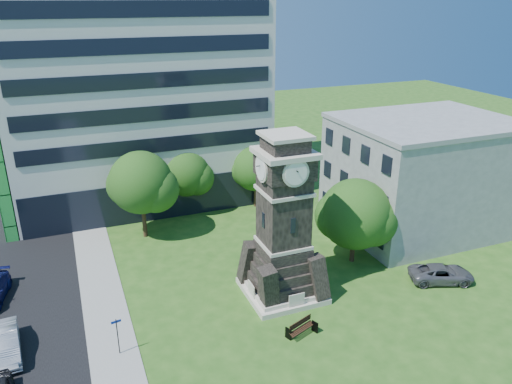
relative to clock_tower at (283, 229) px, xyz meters
name	(u,v)px	position (x,y,z in m)	size (l,w,h in m)	color
ground	(254,316)	(-3.00, -2.00, -5.28)	(160.00, 160.00, 0.00)	#255217
sidewalk	(105,307)	(-12.50, 3.00, -5.25)	(3.00, 70.00, 0.06)	gray
clock_tower	(283,229)	(0.00, 0.00, 0.00)	(5.40, 5.40, 12.22)	beige
office_tall	(131,64)	(-6.20, 23.84, 8.94)	(26.20, 15.11, 28.60)	silver
office_low	(422,174)	(16.97, 6.00, -0.07)	(15.20, 12.20, 10.40)	#9EA0A3
car_street_mid	(5,344)	(-18.66, 0.01, -4.49)	(1.68, 4.80, 1.58)	#A0A2A8
car_east_lot	(441,274)	(12.10, -3.09, -4.60)	(2.25, 4.88, 1.36)	#55565B
park_bench	(301,328)	(-0.89, -4.98, -4.72)	(2.04, 0.54, 1.05)	black
street_sign	(117,333)	(-12.15, -2.51, -3.69)	(0.61, 0.06, 2.53)	black
tree_nw	(142,185)	(-7.71, 13.20, -0.20)	(6.19, 5.63, 8.10)	#332114
tree_nc	(187,175)	(-2.71, 17.09, -1.20)	(5.16, 4.69, 6.60)	#332114
tree_ne	(256,170)	(4.30, 16.04, -1.26)	(5.14, 4.67, 6.52)	#332114
tree_east	(356,216)	(7.51, 2.25, -1.19)	(6.38, 5.80, 7.16)	#332114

